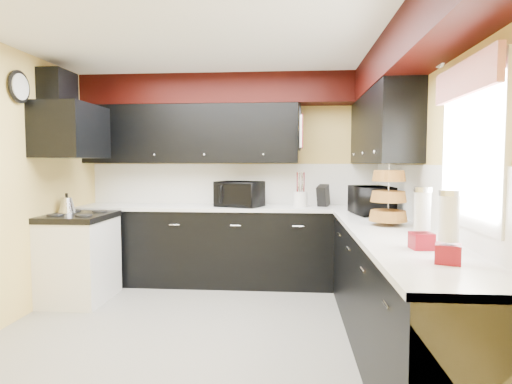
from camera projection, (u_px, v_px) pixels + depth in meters
The scene contains 35 objects.
ground at pixel (206, 332), 3.67m from camera, with size 3.60×3.60×0.00m, color gray.
wall_back at pixel (234, 179), 5.37m from camera, with size 3.60×0.06×2.50m, color #E0C666.
wall_right at pixel (426, 188), 3.44m from camera, with size 0.06×3.60×2.50m, color #E0C666.
wall_left at pixel (2, 186), 3.73m from camera, with size 0.06×3.60×2.50m, color #E0C666.
ceiling at pixel (204, 35), 3.50m from camera, with size 3.60×3.60×0.06m, color white.
cab_back at pixel (230, 246), 5.13m from camera, with size 3.60×0.60×0.90m, color black.
cab_right at pixel (394, 296), 3.22m from camera, with size 0.60×3.00×0.90m, color black.
counter_back at pixel (230, 208), 5.10m from camera, with size 3.62×0.64×0.04m, color white.
counter_right at pixel (396, 235), 3.19m from camera, with size 0.64×3.02×0.04m, color white.
splash_back at pixel (233, 184), 5.37m from camera, with size 3.60×0.02×0.50m, color white.
splash_right at pixel (424, 196), 3.44m from camera, with size 0.02×3.60×0.50m, color white.
upper_back at pixel (191, 134), 5.20m from camera, with size 2.60×0.35×0.70m, color black.
upper_right at pixel (381, 129), 4.31m from camera, with size 0.35×1.80×0.70m, color black.
soffit_back at pixel (231, 90), 5.12m from camera, with size 3.60×0.36×0.35m, color black.
soffit_right at pixel (412, 47), 3.20m from camera, with size 0.36×3.24×0.35m, color black.
stove at pixel (80, 260), 4.51m from camera, with size 0.60×0.75×0.86m, color white.
cooktop at pixel (78, 217), 4.47m from camera, with size 0.62×0.77×0.06m, color black.
hood at pixel (71, 131), 4.42m from camera, with size 0.50×0.78×0.55m, color black.
hood_duct at pixel (58, 90), 4.40m from camera, with size 0.24×0.40×0.40m, color black.
window at pixel (472, 147), 2.52m from camera, with size 0.03×0.86×0.96m, color white, non-canonical shape.
valance at pixel (465, 79), 2.50m from camera, with size 0.04×0.88×0.20m, color red.
pan_top at pixel (300, 116), 5.01m from camera, with size 0.03×0.22×0.40m, color black, non-canonical shape.
pan_mid at pixel (300, 137), 4.89m from camera, with size 0.03×0.28×0.46m, color black, non-canonical shape.
pan_low at pixel (299, 141), 5.15m from camera, with size 0.03×0.24×0.42m, color black, non-canonical shape.
cut_board at pixel (301, 132), 4.77m from camera, with size 0.03×0.26×0.35m, color white.
baskets at pixel (388, 196), 3.52m from camera, with size 0.27×0.27×0.50m, color brown, non-canonical shape.
clock at pixel (19, 87), 3.91m from camera, with size 0.03×0.30×0.30m, color black, non-canonical shape.
deco_plate at pixel (441, 51), 3.02m from camera, with size 0.03×0.24×0.24m, color white, non-canonical shape.
toaster_oven at pixel (239, 194), 5.02m from camera, with size 0.51×0.42×0.30m, color black.
microwave at pixel (372, 200), 4.25m from camera, with size 0.51×0.34×0.28m, color black.
utensil_crock at pixel (300, 199), 4.98m from camera, with size 0.16×0.16×0.18m, color white.
knife_block at pixel (323, 196), 5.03m from camera, with size 0.11×0.16×0.25m, color black.
kettle at pixel (67, 205), 4.59m from camera, with size 0.18×0.18×0.16m, color #AAAAAE, non-canonical shape.
dispenser_a at pixel (422, 222), 2.55m from camera, with size 0.12×0.12×0.33m, color #5E0607, non-canonical shape.
dispenser_b at pixel (449, 231), 2.19m from camera, with size 0.12×0.12×0.34m, color #65040E, non-canonical shape.
Camera 1 is at (0.72, -3.53, 1.46)m, focal length 30.00 mm.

